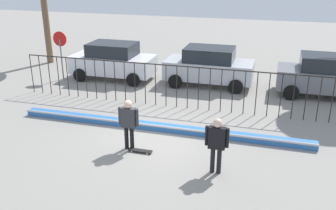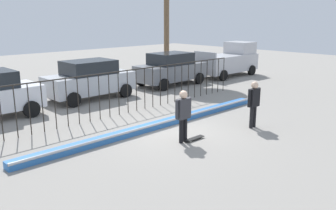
{
  "view_description": "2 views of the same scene",
  "coord_description": "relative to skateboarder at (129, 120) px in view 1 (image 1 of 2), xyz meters",
  "views": [
    {
      "loc": [
        3.83,
        -11.24,
        5.84
      ],
      "look_at": [
        0.29,
        0.95,
        0.97
      ],
      "focal_mm": 40.35,
      "sensor_mm": 36.0,
      "label": 1
    },
    {
      "loc": [
        -8.5,
        -8.46,
        3.99
      ],
      "look_at": [
        0.08,
        0.44,
        0.91
      ],
      "focal_mm": 38.29,
      "sensor_mm": 36.0,
      "label": 2
    }
  ],
  "objects": [
    {
      "name": "skateboard",
      "position": [
        0.42,
        -0.12,
        -0.97
      ],
      "size": [
        0.8,
        0.2,
        0.07
      ],
      "rotation": [
        0.0,
        0.0,
        -0.36
      ],
      "color": "black",
      "rests_on": "ground"
    },
    {
      "name": "camera_operator",
      "position": [
        2.97,
        -0.69,
        0.0
      ],
      "size": [
        0.69,
        0.26,
        1.72
      ],
      "rotation": [
        0.0,
        0.0,
        2.27
      ],
      "color": "black",
      "rests_on": "ground"
    },
    {
      "name": "parked_car_silver",
      "position": [
        1.25,
        7.54,
        -0.06
      ],
      "size": [
        4.3,
        2.12,
        1.9
      ],
      "rotation": [
        0.0,
        0.0,
        -0.06
      ],
      "color": "#B7BABF",
      "rests_on": "ground"
    },
    {
      "name": "bowl_coping_ledge",
      "position": [
        0.5,
        1.7,
        -0.91
      ],
      "size": [
        11.0,
        0.4,
        0.27
      ],
      "color": "#2D6BB7",
      "rests_on": "ground"
    },
    {
      "name": "skateboarder",
      "position": [
        0.0,
        0.0,
        0.0
      ],
      "size": [
        0.69,
        0.26,
        1.71
      ],
      "rotation": [
        0.0,
        0.0,
        0.55
      ],
      "color": "black",
      "rests_on": "ground"
    },
    {
      "name": "stop_sign",
      "position": [
        -6.26,
        6.41,
        0.59
      ],
      "size": [
        0.76,
        0.07,
        2.5
      ],
      "color": "slate",
      "rests_on": "ground"
    },
    {
      "name": "perimeter_fence",
      "position": [
        0.5,
        4.14,
        0.09
      ],
      "size": [
        14.04,
        0.04,
        1.82
      ],
      "color": "black",
      "rests_on": "ground"
    },
    {
      "name": "parked_car_gray",
      "position": [
        6.65,
        7.37,
        -0.06
      ],
      "size": [
        4.3,
        2.12,
        1.9
      ],
      "rotation": [
        0.0,
        0.0,
        0.05
      ],
      "color": "slate",
      "rests_on": "ground"
    },
    {
      "name": "parked_car_white",
      "position": [
        -3.74,
        7.23,
        -0.06
      ],
      "size": [
        4.3,
        2.12,
        1.9
      ],
      "rotation": [
        0.0,
        0.0,
        0.03
      ],
      "color": "silver",
      "rests_on": "ground"
    },
    {
      "name": "ground_plane",
      "position": [
        0.5,
        0.87,
        -1.03
      ],
      "size": [
        60.0,
        60.0,
        0.0
      ],
      "primitive_type": "plane",
      "color": "gray"
    }
  ]
}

